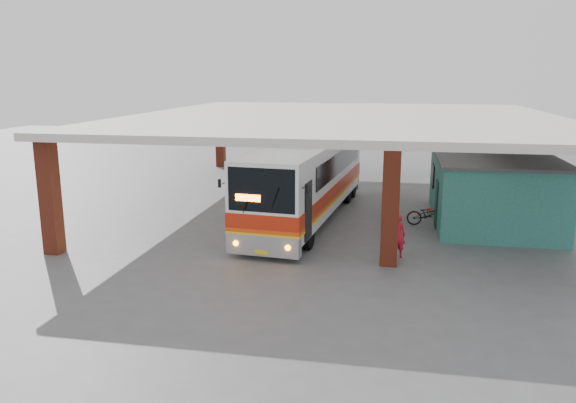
% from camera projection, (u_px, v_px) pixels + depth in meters
% --- Properties ---
extents(ground, '(90.00, 90.00, 0.00)m').
position_uv_depth(ground, '(317.00, 237.00, 23.48)').
color(ground, '#515154').
rests_on(ground, ground).
extents(brick_columns, '(20.10, 21.60, 4.35)m').
position_uv_depth(brick_columns, '(360.00, 168.00, 27.53)').
color(brick_columns, '#963720').
rests_on(brick_columns, ground).
extents(canopy_roof, '(21.00, 23.00, 0.30)m').
position_uv_depth(canopy_roof, '(345.00, 117.00, 28.62)').
color(canopy_roof, beige).
rests_on(canopy_roof, brick_columns).
extents(shop_building, '(5.20, 8.20, 3.11)m').
position_uv_depth(shop_building, '(492.00, 188.00, 25.60)').
color(shop_building, '#2A6B63').
rests_on(shop_building, ground).
extents(coach_bus, '(4.03, 13.47, 3.87)m').
position_uv_depth(coach_bus, '(307.00, 179.00, 26.02)').
color(coach_bus, white).
rests_on(coach_bus, ground).
extents(motorcycle, '(1.97, 0.73, 1.02)m').
position_uv_depth(motorcycle, '(429.00, 215.00, 25.10)').
color(motorcycle, black).
rests_on(motorcycle, ground).
extents(pedestrian, '(0.62, 0.42, 1.67)m').
position_uv_depth(pedestrian, '(397.00, 235.00, 20.71)').
color(pedestrian, red).
rests_on(pedestrian, ground).
extents(red_chair, '(0.50, 0.50, 0.73)m').
position_uv_depth(red_chair, '(433.00, 207.00, 27.33)').
color(red_chair, red).
rests_on(red_chair, ground).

